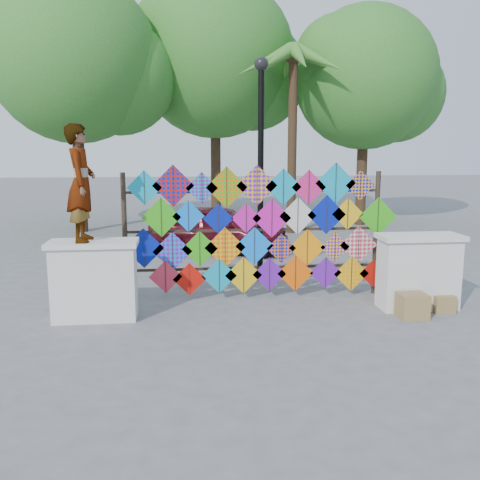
# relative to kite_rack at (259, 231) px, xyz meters

# --- Properties ---
(ground) EXTENTS (80.00, 80.00, 0.00)m
(ground) POSITION_rel_kite_rack_xyz_m (-0.09, -0.72, -1.24)
(ground) COLOR gray
(ground) RESTS_ON ground
(parapet_left) EXTENTS (1.40, 0.65, 1.28)m
(parapet_left) POSITION_rel_kite_rack_xyz_m (-2.79, -0.92, -0.59)
(parapet_left) COLOR silver
(parapet_left) RESTS_ON ground
(parapet_right) EXTENTS (1.40, 0.65, 1.28)m
(parapet_right) POSITION_rel_kite_rack_xyz_m (2.61, -0.92, -0.59)
(parapet_right) COLOR silver
(parapet_right) RESTS_ON ground
(kite_rack) EXTENTS (4.99, 0.24, 2.47)m
(kite_rack) POSITION_rel_kite_rack_xyz_m (0.00, 0.00, 0.00)
(kite_rack) COLOR #2C2218
(kite_rack) RESTS_ON ground
(tree_west) EXTENTS (5.85, 5.20, 8.01)m
(tree_west) POSITION_rel_kite_rack_xyz_m (-4.49, 8.31, 4.14)
(tree_west) COLOR #422D1C
(tree_west) RESTS_ON ground
(tree_mid) EXTENTS (6.30, 5.60, 8.61)m
(tree_mid) POSITION_rel_kite_rack_xyz_m (0.02, 10.31, 4.54)
(tree_mid) COLOR #422D1C
(tree_mid) RESTS_ON ground
(tree_east) EXTENTS (5.40, 4.80, 7.42)m
(tree_east) POSITION_rel_kite_rack_xyz_m (5.00, 8.81, 3.75)
(tree_east) COLOR #422D1C
(tree_east) RESTS_ON ground
(palm_tree) EXTENTS (3.62, 3.62, 5.83)m
(palm_tree) POSITION_rel_kite_rack_xyz_m (2.11, 7.28, 3.72)
(palm_tree) COLOR #422D1C
(palm_tree) RESTS_ON ground
(vendor_woman) EXTENTS (0.44, 0.66, 1.81)m
(vendor_woman) POSITION_rel_kite_rack_xyz_m (-2.92, -0.92, 0.95)
(vendor_woman) COLOR #99999E
(vendor_woman) RESTS_ON parapet_left
(sedan) EXTENTS (3.93, 2.58, 1.24)m
(sedan) POSITION_rel_kite_rack_xyz_m (-0.42, 4.39, -0.62)
(sedan) COLOR #560E1A
(sedan) RESTS_ON ground
(lamppost) EXTENTS (0.28, 0.28, 4.46)m
(lamppost) POSITION_rel_kite_rack_xyz_m (0.21, 1.28, 1.45)
(lamppost) COLOR black
(lamppost) RESTS_ON ground
(cardboard_box_near) EXTENTS (0.45, 0.40, 0.40)m
(cardboard_box_near) POSITION_rel_kite_rack_xyz_m (2.31, -1.42, -1.04)
(cardboard_box_near) COLOR olive
(cardboard_box_near) RESTS_ON ground
(cardboard_box_far) EXTENTS (0.35, 0.32, 0.29)m
(cardboard_box_far) POSITION_rel_kite_rack_xyz_m (2.95, -1.17, -1.09)
(cardboard_box_far) COLOR olive
(cardboard_box_far) RESTS_ON ground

